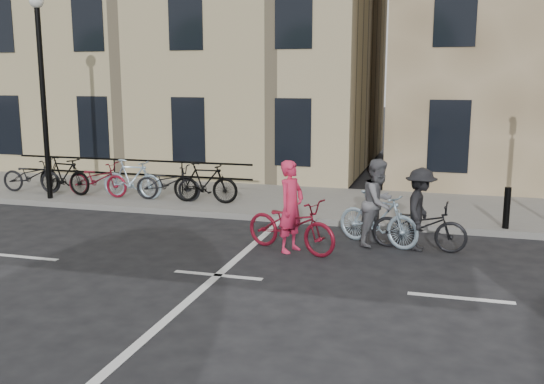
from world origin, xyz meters
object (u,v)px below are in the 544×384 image
(lamp_post, at_px, (41,72))
(cyclist_grey, at_px, (378,211))
(cyclist_pink, at_px, (291,220))
(cyclist_dark, at_px, (420,218))

(lamp_post, bearing_deg, cyclist_grey, -10.79)
(cyclist_pink, bearing_deg, cyclist_dark, -51.28)
(cyclist_pink, relative_size, cyclist_dark, 1.13)
(cyclist_grey, xyz_separation_m, cyclist_dark, (0.82, -0.12, -0.07))
(lamp_post, bearing_deg, cyclist_pink, -19.58)
(cyclist_dark, bearing_deg, lamp_post, 84.09)
(cyclist_pink, xyz_separation_m, cyclist_grey, (1.58, 0.91, 0.09))
(cyclist_pink, relative_size, cyclist_grey, 1.14)
(lamp_post, relative_size, cyclist_dark, 2.80)
(lamp_post, relative_size, cyclist_grey, 2.82)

